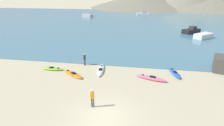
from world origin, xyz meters
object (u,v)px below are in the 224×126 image
(person_near_waterline, at_px, (85,59))
(moored_boat_3, at_px, (191,31))
(kayak_on_sand_0, at_px, (174,73))
(kayak_on_sand_1, at_px, (101,70))
(kayak_on_sand_2, at_px, (151,78))
(moored_boat_1, at_px, (88,16))
(person_near_foreground, at_px, (92,97))
(kayak_on_sand_4, at_px, (73,74))
(kayak_on_sand_3, at_px, (53,69))
(moored_boat_0, at_px, (143,14))
(moored_boat_2, at_px, (204,36))

(person_near_waterline, relative_size, moored_boat_3, 0.36)
(kayak_on_sand_0, xyz_separation_m, kayak_on_sand_1, (-8.32, -0.43, -0.03))
(kayak_on_sand_2, distance_m, moored_boat_1, 49.04)
(kayak_on_sand_1, height_order, moored_boat_3, moored_boat_3)
(person_near_waterline, height_order, moored_boat_1, person_near_waterline)
(person_near_foreground, distance_m, moored_boat_1, 52.51)
(kayak_on_sand_0, height_order, person_near_waterline, person_near_waterline)
(kayak_on_sand_4, bearing_deg, kayak_on_sand_1, 29.19)
(kayak_on_sand_0, distance_m, person_near_foreground, 10.38)
(kayak_on_sand_3, bearing_deg, kayak_on_sand_2, -3.38)
(moored_boat_0, height_order, moored_boat_3, moored_boat_3)
(person_near_waterline, distance_m, moored_boat_3, 27.45)
(moored_boat_0, bearing_deg, kayak_on_sand_1, -95.54)
(kayak_on_sand_1, xyz_separation_m, kayak_on_sand_3, (-5.66, -0.56, -0.00))
(kayak_on_sand_4, distance_m, moored_boat_0, 54.19)
(kayak_on_sand_0, relative_size, moored_boat_2, 0.70)
(kayak_on_sand_0, relative_size, kayak_on_sand_1, 0.82)
(person_near_waterline, xyz_separation_m, moored_boat_3, (17.67, 21.00, -0.32))
(kayak_on_sand_2, height_order, person_near_foreground, person_near_foreground)
(kayak_on_sand_2, height_order, kayak_on_sand_3, kayak_on_sand_2)
(kayak_on_sand_4, bearing_deg, moored_boat_0, 81.68)
(kayak_on_sand_3, relative_size, moored_boat_2, 0.64)
(person_near_foreground, bearing_deg, kayak_on_sand_2, 48.82)
(kayak_on_sand_3, height_order, moored_boat_1, moored_boat_1)
(kayak_on_sand_3, bearing_deg, kayak_on_sand_0, 4.09)
(person_near_waterline, relative_size, moored_boat_2, 0.38)
(kayak_on_sand_4, bearing_deg, person_near_foreground, -54.81)
(kayak_on_sand_1, bearing_deg, person_near_waterline, 149.53)
(moored_boat_0, distance_m, moored_boat_1, 21.31)
(kayak_on_sand_3, xyz_separation_m, person_near_foreground, (6.52, -6.18, 0.79))
(kayak_on_sand_4, distance_m, person_near_waterline, 3.06)
(moored_boat_2, bearing_deg, person_near_waterline, -138.75)
(kayak_on_sand_2, height_order, moored_boat_0, moored_boat_0)
(kayak_on_sand_0, xyz_separation_m, kayak_on_sand_4, (-11.11, -2.00, -0.02))
(kayak_on_sand_4, distance_m, moored_boat_2, 27.45)
(kayak_on_sand_0, relative_size, person_near_foreground, 1.76)
(kayak_on_sand_0, xyz_separation_m, moored_boat_0, (-3.27, 51.62, 0.34))
(person_near_foreground, distance_m, moored_boat_3, 32.52)
(moored_boat_1, bearing_deg, kayak_on_sand_1, -71.60)
(moored_boat_2, xyz_separation_m, moored_boat_3, (-1.20, 4.46, 0.04))
(kayak_on_sand_3, distance_m, person_near_waterline, 3.93)
(person_near_waterline, bearing_deg, kayak_on_sand_0, -4.98)
(person_near_foreground, relative_size, moored_boat_0, 0.33)
(kayak_on_sand_3, xyz_separation_m, kayak_on_sand_4, (2.86, -1.00, 0.01))
(kayak_on_sand_0, relative_size, moored_boat_3, 0.66)
(kayak_on_sand_0, xyz_separation_m, moored_boat_3, (7.04, 21.93, 0.40))
(kayak_on_sand_1, height_order, kayak_on_sand_4, kayak_on_sand_4)
(moored_boat_2, height_order, moored_boat_3, moored_boat_3)
(moored_boat_0, xyz_separation_m, moored_boat_1, (-19.51, -8.58, 0.04))
(moored_boat_0, relative_size, moored_boat_3, 1.15)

